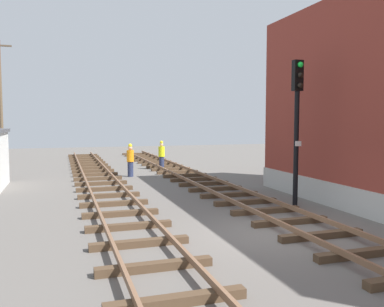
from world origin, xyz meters
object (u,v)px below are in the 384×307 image
at_px(track_worker_distant, 130,160).
at_px(signal_mast, 297,115).
at_px(track_worker_foreground, 162,155).
at_px(utility_pole_far, 1,99).

bearing_deg(track_worker_distant, signal_mast, -65.46).
height_order(signal_mast, track_worker_distant, signal_mast).
relative_size(track_worker_foreground, track_worker_distant, 1.00).
distance_m(track_worker_foreground, track_worker_distant, 3.57).
bearing_deg(signal_mast, utility_pole_far, 120.62).
xyz_separation_m(utility_pole_far, track_worker_foreground, (10.40, -8.60, -3.85)).
height_order(utility_pole_far, track_worker_distant, utility_pole_far).
xyz_separation_m(signal_mast, track_worker_distant, (-4.49, 9.83, -2.41)).
xyz_separation_m(track_worker_foreground, track_worker_distant, (-2.43, -2.61, 0.00)).
xyz_separation_m(signal_mast, utility_pole_far, (-12.45, 21.04, 1.44)).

